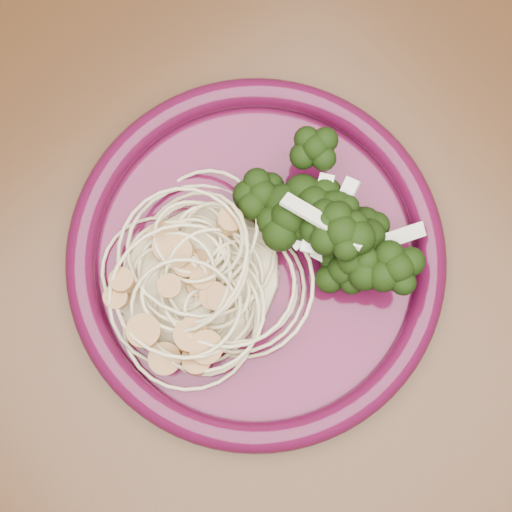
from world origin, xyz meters
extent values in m
plane|color=#512E1B|center=(0.00, 0.00, 0.00)|extent=(3.50, 3.50, 0.00)
cube|color=#472814|center=(0.00, 0.00, 0.73)|extent=(1.20, 0.80, 0.04)
cylinder|color=#480B27|center=(-0.10, 0.04, 0.75)|extent=(0.36, 0.36, 0.01)
torus|color=#480D28|center=(-0.10, 0.04, 0.76)|extent=(0.37, 0.37, 0.02)
ellipsoid|color=beige|center=(-0.15, 0.05, 0.77)|extent=(0.16, 0.15, 0.03)
ellipsoid|color=black|center=(-0.05, 0.02, 0.78)|extent=(0.14, 0.18, 0.06)
camera|label=1|loc=(-0.17, -0.04, 1.32)|focal=50.00mm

